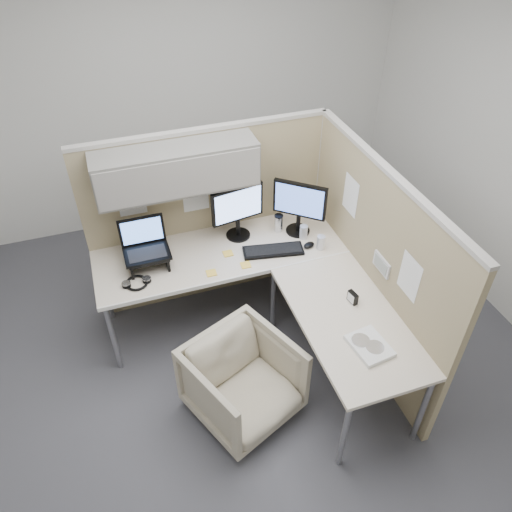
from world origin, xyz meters
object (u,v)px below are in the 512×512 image
object	(u,v)px
desk	(264,282)
office_chair	(243,379)
monitor_left	(238,208)
keyboard	(273,251)

from	to	relation	value
desk	office_chair	size ratio (longest dim) A/B	2.86
monitor_left	keyboard	size ratio (longest dim) A/B	0.97
monitor_left	keyboard	distance (m)	0.44
office_chair	keyboard	xyz separation A→B (m)	(0.52, 0.82, 0.39)
office_chair	keyboard	size ratio (longest dim) A/B	1.45
desk	keyboard	xyz separation A→B (m)	(0.17, 0.27, 0.05)
desk	office_chair	distance (m)	0.74
desk	monitor_left	size ratio (longest dim) A/B	4.29
desk	keyboard	size ratio (longest dim) A/B	4.16
office_chair	keyboard	distance (m)	1.05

